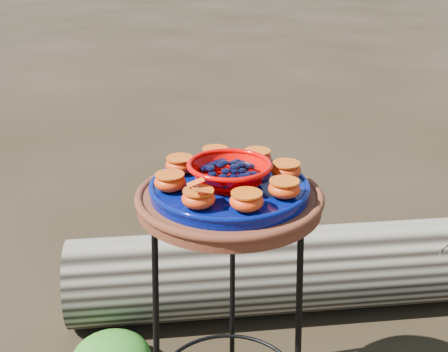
# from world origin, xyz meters

# --- Properties ---
(plant_stand) EXTENTS (0.44, 0.44, 0.70)m
(plant_stand) POSITION_xyz_m (0.00, 0.00, 0.35)
(plant_stand) COLOR black
(plant_stand) RESTS_ON ground
(terracotta_saucer) EXTENTS (0.45, 0.45, 0.04)m
(terracotta_saucer) POSITION_xyz_m (0.00, 0.00, 0.72)
(terracotta_saucer) COLOR #532111
(terracotta_saucer) RESTS_ON plant_stand
(cobalt_plate) EXTENTS (0.39, 0.39, 0.03)m
(cobalt_plate) POSITION_xyz_m (0.00, 0.00, 0.75)
(cobalt_plate) COLOR #060044
(cobalt_plate) RESTS_ON terracotta_saucer
(red_bowl) EXTENTS (0.19, 0.19, 0.05)m
(red_bowl) POSITION_xyz_m (0.00, 0.00, 0.79)
(red_bowl) COLOR #D60200
(red_bowl) RESTS_ON cobalt_plate
(glass_gems) EXTENTS (0.15, 0.15, 0.03)m
(glass_gems) POSITION_xyz_m (0.00, 0.00, 0.83)
(glass_gems) COLOR black
(glass_gems) RESTS_ON red_bowl
(orange_half_0) EXTENTS (0.07, 0.07, 0.04)m
(orange_half_0) POSITION_xyz_m (-0.06, -0.13, 0.78)
(orange_half_0) COLOR red
(orange_half_0) RESTS_ON cobalt_plate
(orange_half_1) EXTENTS (0.07, 0.07, 0.04)m
(orange_half_1) POSITION_xyz_m (0.04, -0.14, 0.78)
(orange_half_1) COLOR red
(orange_half_1) RESTS_ON cobalt_plate
(orange_half_2) EXTENTS (0.07, 0.07, 0.04)m
(orange_half_2) POSITION_xyz_m (0.13, -0.07, 0.78)
(orange_half_2) COLOR red
(orange_half_2) RESTS_ON cobalt_plate
(orange_half_3) EXTENTS (0.07, 0.07, 0.04)m
(orange_half_3) POSITION_xyz_m (0.14, 0.04, 0.78)
(orange_half_3) COLOR red
(orange_half_3) RESTS_ON cobalt_plate
(orange_half_4) EXTENTS (0.07, 0.07, 0.04)m
(orange_half_4) POSITION_xyz_m (0.07, 0.13, 0.78)
(orange_half_4) COLOR red
(orange_half_4) RESTS_ON cobalt_plate
(orange_half_5) EXTENTS (0.07, 0.07, 0.04)m
(orange_half_5) POSITION_xyz_m (-0.04, 0.14, 0.78)
(orange_half_5) COLOR red
(orange_half_5) RESTS_ON cobalt_plate
(orange_half_6) EXTENTS (0.07, 0.07, 0.04)m
(orange_half_6) POSITION_xyz_m (-0.13, 0.07, 0.78)
(orange_half_6) COLOR red
(orange_half_6) RESTS_ON cobalt_plate
(orange_half_7) EXTENTS (0.07, 0.07, 0.04)m
(orange_half_7) POSITION_xyz_m (-0.14, -0.04, 0.78)
(orange_half_7) COLOR red
(orange_half_7) RESTS_ON cobalt_plate
(butterfly) EXTENTS (0.09, 0.08, 0.01)m
(butterfly) POSITION_xyz_m (-0.06, -0.13, 0.81)
(butterfly) COLOR #E04D10
(butterfly) RESTS_ON orange_half_0
(driftwood_log) EXTENTS (1.77, 0.75, 0.32)m
(driftwood_log) POSITION_xyz_m (0.24, 0.59, 0.16)
(driftwood_log) COLOR black
(driftwood_log) RESTS_ON ground
(foliage_back) EXTENTS (0.36, 0.36, 0.18)m
(foliage_back) POSITION_xyz_m (-0.27, 0.56, 0.09)
(foliage_back) COLOR #255C14
(foliage_back) RESTS_ON ground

